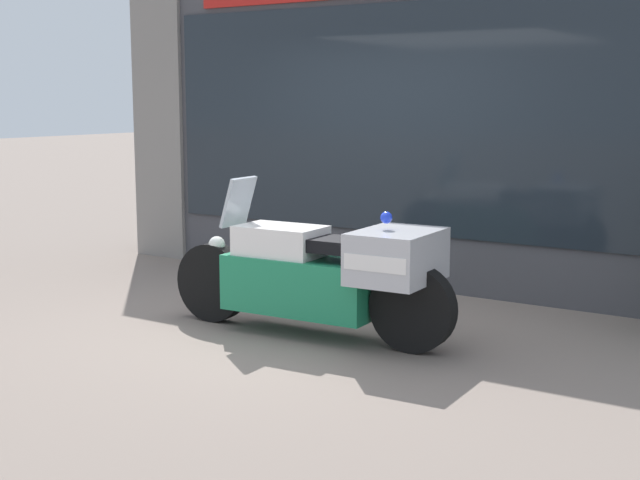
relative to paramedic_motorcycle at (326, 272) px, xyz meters
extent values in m
plane|color=gray|center=(-0.52, 0.18, -0.53)|extent=(60.00, 60.00, 0.00)
cube|color=#424247|center=(-0.52, 2.18, 1.07)|extent=(6.88, 0.40, 3.21)
cube|color=gray|center=(-3.60, 2.20, 1.07)|extent=(0.73, 0.55, 3.21)
cube|color=#1E262D|center=(-0.19, 1.96, 1.12)|extent=(5.92, 0.02, 2.21)
cube|color=slate|center=(-0.23, 2.19, -0.25)|extent=(5.70, 0.30, 0.55)
cube|color=silver|center=(-0.23, 2.33, 0.73)|extent=(5.70, 0.02, 1.45)
cube|color=beige|center=(-0.23, 2.19, 1.45)|extent=(5.70, 0.30, 0.02)
cube|color=black|center=(-2.27, 2.19, 1.49)|extent=(0.18, 0.04, 0.05)
cube|color=#195623|center=(-0.91, 2.19, 1.49)|extent=(0.18, 0.04, 0.05)
cube|color=#C68E19|center=(0.45, 2.19, 1.49)|extent=(0.18, 0.04, 0.05)
cube|color=#2D8E42|center=(-2.25, 2.12, 0.16)|extent=(0.19, 0.02, 0.27)
cube|color=orange|center=(-0.91, 2.12, 0.16)|extent=(0.19, 0.04, 0.27)
cube|color=red|center=(0.44, 2.12, 0.16)|extent=(0.19, 0.02, 0.27)
cube|color=white|center=(1.79, 2.12, 0.16)|extent=(0.19, 0.04, 0.27)
cylinder|color=black|center=(-1.09, -0.06, -0.20)|extent=(0.67, 0.17, 0.66)
cylinder|color=black|center=(0.74, 0.04, -0.20)|extent=(0.67, 0.17, 0.66)
cube|color=#1E8456|center=(-0.22, -0.01, -0.13)|extent=(1.27, 0.55, 0.44)
cube|color=white|center=(-0.41, -0.02, 0.20)|extent=(0.70, 0.47, 0.27)
cube|color=black|center=(0.06, 0.00, 0.22)|extent=(0.74, 0.40, 0.10)
cube|color=#B7B7BC|center=(0.61, 0.03, 0.18)|extent=(0.58, 0.75, 0.38)
cube|color=white|center=(0.61, 0.03, 0.18)|extent=(0.53, 0.76, 0.11)
cube|color=#B2BCC6|center=(-0.82, -0.04, 0.50)|extent=(0.17, 0.34, 0.41)
sphere|color=white|center=(-1.05, -0.05, 0.13)|extent=(0.14, 0.14, 0.14)
sphere|color=blue|center=(0.52, 0.03, 0.46)|extent=(0.09, 0.09, 0.09)
camera|label=1|loc=(3.70, -5.67, 1.34)|focal=50.00mm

